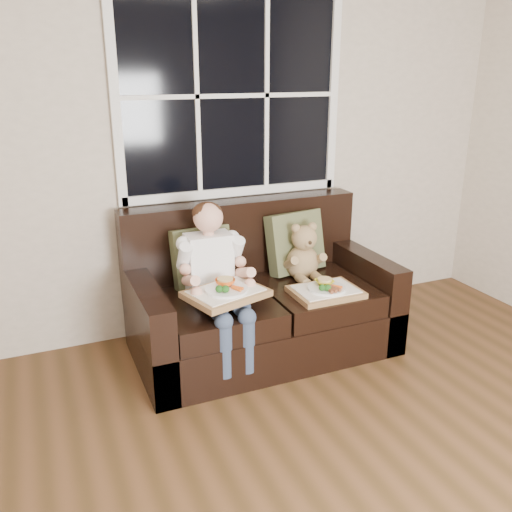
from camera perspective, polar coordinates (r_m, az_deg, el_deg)
name	(u,v)px	position (r m, az deg, el deg)	size (l,w,h in m)	color
window_back	(232,96)	(3.80, -2.54, 16.50)	(1.62, 0.04, 1.37)	black
loveseat	(259,304)	(3.69, 0.32, -5.07)	(1.70, 0.92, 0.96)	black
pillow_left	(202,257)	(3.59, -5.72, -0.10)	(0.40, 0.20, 0.40)	#62663F
pillow_right	(295,242)	(3.84, 4.16, 1.46)	(0.45, 0.27, 0.44)	#62663F
child	(214,269)	(3.34, -4.40, -1.35)	(0.41, 0.61, 0.93)	white
teddy_bear	(304,256)	(3.72, 5.03, 0.05)	(0.24, 0.31, 0.41)	#9B7F52
tray_left	(226,292)	(3.20, -3.19, -3.79)	(0.53, 0.45, 0.10)	#A4724A
tray_right	(326,290)	(3.50, 7.34, -3.62)	(0.43, 0.33, 0.10)	#A4724A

